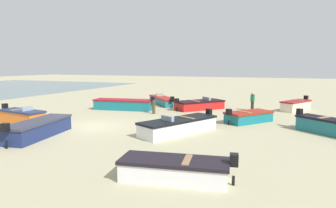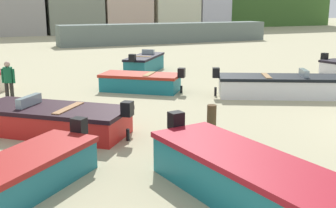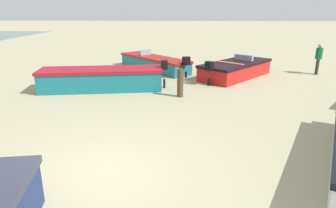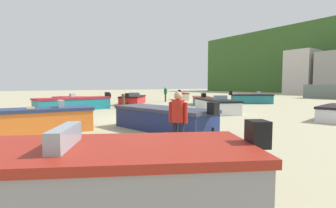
# 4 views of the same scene
# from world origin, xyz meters

# --- Properties ---
(ground_plane) EXTENTS (160.00, 160.00, 0.00)m
(ground_plane) POSITION_xyz_m (0.00, 0.00, 0.00)
(ground_plane) COLOR tan
(townhouse_far_left) EXTENTS (5.31, 5.88, 9.08)m
(townhouse_far_left) POSITION_xyz_m (-14.35, 46.94, 4.54)
(townhouse_far_left) COLOR beige
(townhouse_far_left) RESTS_ON ground
(boat_teal_0) EXTENTS (3.35, 3.79, 1.23)m
(boat_teal_0) POSITION_xyz_m (-3.30, 13.95, 0.47)
(boat_teal_0) COLOR #206C75
(boat_teal_0) RESTS_ON ground
(boat_white_1) EXTENTS (5.21, 3.64, 1.17)m
(boat_white_1) POSITION_xyz_m (-0.43, 5.81, 0.44)
(boat_white_1) COLOR silver
(boat_white_1) RESTS_ON ground
(boat_grey_2) EXTENTS (3.46, 4.25, 1.26)m
(boat_grey_2) POSITION_xyz_m (7.97, -5.22, 0.48)
(boat_grey_2) COLOR gray
(boat_grey_2) RESTS_ON ground
(boat_red_3) EXTENTS (4.52, 4.20, 1.11)m
(boat_red_3) POSITION_xyz_m (-9.70, 4.45, 0.41)
(boat_red_3) COLOR red
(boat_red_3) RESTS_ON ground
(boat_orange_4) EXTENTS (1.76, 3.84, 1.25)m
(boat_orange_4) POSITION_xyz_m (0.91, -4.99, 0.48)
(boat_orange_4) COLOR orange
(boat_orange_4) RESTS_ON ground
(boat_teal_5) EXTENTS (2.28, 5.53, 1.24)m
(boat_teal_5) POSITION_xyz_m (-6.97, -1.74, 0.47)
(boat_teal_5) COLOR #186E7B
(boat_teal_5) RESTS_ON ground
(boat_cream_6) EXTENTS (3.54, 2.66, 1.20)m
(boat_cream_6) POSITION_xyz_m (-12.12, 12.43, 0.45)
(boat_cream_6) COLOR beige
(boat_cream_6) RESTS_ON ground
(boat_teal_7) EXTENTS (4.67, 4.38, 1.07)m
(boat_teal_7) POSITION_xyz_m (-11.44, 0.13, 0.39)
(boat_teal_7) COLOR #206F7B
(boat_teal_7) RESTS_ON ground
(boat_navy_9) EXTENTS (4.81, 2.21, 1.23)m
(boat_navy_9) POSITION_xyz_m (3.24, -1.11, 0.46)
(boat_navy_9) COLOR navy
(boat_navy_9) RESTS_ON ground
(boat_teal_10) EXTENTS (3.60, 3.27, 1.07)m
(boat_teal_10) POSITION_xyz_m (-5.26, 9.19, 0.39)
(boat_teal_10) COLOR #156E7C
(boat_teal_10) RESTS_ON ground
(mooring_post_near_water) EXTENTS (0.25, 0.25, 1.12)m
(mooring_post_near_water) POSITION_xyz_m (-6.01, 1.65, 0.56)
(mooring_post_near_water) COLOR #4D3822
(mooring_post_near_water) RESTS_ON ground
(beach_walker_foreground) EXTENTS (0.51, 0.46, 1.62)m
(beach_walker_foreground) POSITION_xyz_m (6.12, -2.64, 0.95)
(beach_walker_foreground) COLOR black
(beach_walker_foreground) RESTS_ON ground
(beach_walker_distant) EXTENTS (0.50, 0.47, 1.62)m
(beach_walker_distant) POSITION_xyz_m (-10.64, 8.92, 0.95)
(beach_walker_distant) COLOR #262623
(beach_walker_distant) RESTS_ON ground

